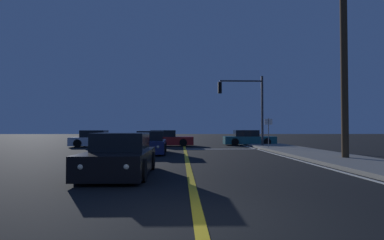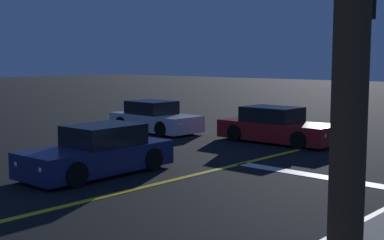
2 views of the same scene
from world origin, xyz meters
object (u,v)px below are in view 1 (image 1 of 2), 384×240
at_px(car_parked_curb_black, 120,157).
at_px(traffic_signal_near_right, 246,100).
at_px(car_mid_block_navy, 151,144).
at_px(car_lead_oncoming_teal, 248,139).
at_px(car_far_approaching_white, 97,140).
at_px(street_sign_corner, 268,128).
at_px(utility_pole_right, 344,57).
at_px(car_side_waiting_red, 166,139).

distance_m(car_parked_curb_black, traffic_signal_near_right, 16.64).
bearing_deg(car_mid_block_navy, car_lead_oncoming_teal, -131.98).
relative_size(car_mid_block_navy, car_parked_curb_black, 1.03).
relative_size(car_mid_block_navy, car_far_approaching_white, 1.03).
height_order(car_parked_curb_black, traffic_signal_near_right, traffic_signal_near_right).
height_order(car_mid_block_navy, street_sign_corner, street_sign_corner).
bearing_deg(utility_pole_right, traffic_signal_near_right, 102.77).
bearing_deg(car_side_waiting_red, car_parked_curb_black, -2.47).
xyz_separation_m(car_lead_oncoming_teal, car_parked_curb_black, (-7.99, -17.86, -0.00)).
distance_m(car_mid_block_navy, car_lead_oncoming_teal, 12.09).
bearing_deg(car_parked_curb_black, traffic_signal_near_right, -115.54).
bearing_deg(car_lead_oncoming_teal, street_sign_corner, 2.14).
relative_size(traffic_signal_near_right, utility_pole_right, 0.61).
height_order(car_lead_oncoming_teal, car_far_approaching_white, same).
bearing_deg(car_mid_block_navy, car_far_approaching_white, -55.52).
bearing_deg(traffic_signal_near_right, utility_pole_right, 102.77).
relative_size(car_side_waiting_red, car_far_approaching_white, 1.08).
relative_size(traffic_signal_near_right, street_sign_corner, 2.56).
relative_size(car_lead_oncoming_teal, car_far_approaching_white, 1.08).
bearing_deg(traffic_signal_near_right, car_mid_block_navy, 40.61).
relative_size(car_parked_curb_black, utility_pole_right, 0.46).
bearing_deg(car_far_approaching_white, utility_pole_right, 53.38).
distance_m(car_far_approaching_white, traffic_signal_near_right, 12.49).
bearing_deg(car_far_approaching_white, street_sign_corner, 75.88).
xyz_separation_m(car_mid_block_navy, utility_pole_right, (9.40, -4.51, 4.25)).
distance_m(car_side_waiting_red, traffic_signal_near_right, 7.50).
distance_m(car_lead_oncoming_teal, car_side_waiting_red, 7.43).
xyz_separation_m(car_mid_block_navy, car_parked_curb_black, (-0.13, -8.67, 0.00)).
relative_size(car_lead_oncoming_teal, traffic_signal_near_right, 0.81).
xyz_separation_m(car_mid_block_navy, car_side_waiting_red, (0.52, 8.01, 0.00)).
bearing_deg(car_parked_curb_black, car_lead_oncoming_teal, -113.70).
height_order(car_parked_curb_black, street_sign_corner, street_sign_corner).
bearing_deg(street_sign_corner, car_far_approaching_white, 164.06).
bearing_deg(car_lead_oncoming_teal, utility_pole_right, 7.19).
distance_m(car_lead_oncoming_teal, utility_pole_right, 14.43).
relative_size(car_mid_block_navy, car_lead_oncoming_teal, 0.95).
distance_m(car_far_approaching_white, street_sign_corner, 13.58).
relative_size(car_side_waiting_red, car_parked_curb_black, 1.08).
bearing_deg(street_sign_corner, car_mid_block_navy, -158.11).
distance_m(car_parked_curb_black, street_sign_corner, 14.43).
bearing_deg(car_mid_block_navy, utility_pole_right, 152.94).
relative_size(car_side_waiting_red, utility_pole_right, 0.49).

